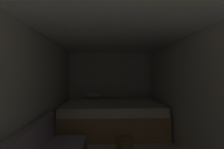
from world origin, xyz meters
TOP-DOWN VIEW (x-y plane):
  - wall_back at (0.00, 4.83)m, footprint 2.53×0.05m
  - wall_left at (-1.24, 2.07)m, footprint 0.05×5.48m
  - wall_right at (1.24, 2.07)m, footprint 0.05×5.48m
  - ceiling_slab at (0.00, 2.07)m, footprint 2.53×5.48m
  - bed at (-0.00, 3.88)m, footprint 2.31×1.76m
  - wicker_basket at (0.16, 2.56)m, footprint 0.28×0.28m

SIDE VIEW (x-z plane):
  - wicker_basket at x=0.16m, z-range 0.00..0.25m
  - bed at x=0.00m, z-range -0.09..0.78m
  - wall_back at x=0.00m, z-range 0.00..2.02m
  - wall_left at x=-1.24m, z-range 0.00..2.02m
  - wall_right at x=1.24m, z-range 0.00..2.02m
  - ceiling_slab at x=0.00m, z-range 2.02..2.07m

